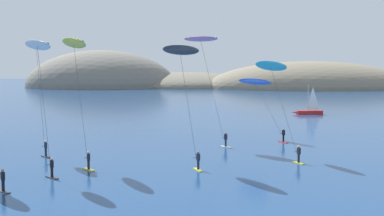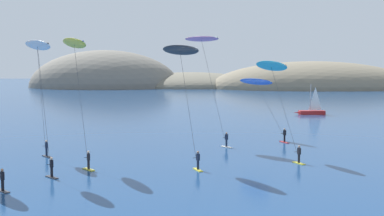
{
  "view_description": "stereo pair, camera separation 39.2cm",
  "coord_description": "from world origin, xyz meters",
  "px_view_note": "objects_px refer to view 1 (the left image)",
  "views": [
    {
      "loc": [
        -3.93,
        -25.84,
        9.21
      ],
      "look_at": [
        -5.13,
        18.07,
        5.28
      ],
      "focal_mm": 45.0,
      "sensor_mm": 36.0,
      "label": 1
    },
    {
      "loc": [
        -3.54,
        -25.83,
        9.21
      ],
      "look_at": [
        -5.13,
        18.07,
        5.28
      ],
      "focal_mm": 45.0,
      "sensor_mm": 36.0,
      "label": 2
    }
  ],
  "objects_px": {
    "kitesurfer_white": "(39,55)",
    "kitesurfer_pink": "(202,46)",
    "kitesurfer_cyan": "(272,72)",
    "kitesurfer_yellow": "(75,51)",
    "sailboat_near": "(308,111)",
    "kitesurfer_black": "(181,57)",
    "kitesurfer_magenta": "(37,55)",
    "kitesurfer_blue": "(256,86)"
  },
  "relations": [
    {
      "from": "sailboat_near",
      "to": "kitesurfer_yellow",
      "type": "relative_size",
      "value": 0.51
    },
    {
      "from": "kitesurfer_cyan",
      "to": "kitesurfer_yellow",
      "type": "relative_size",
      "value": 0.83
    },
    {
      "from": "sailboat_near",
      "to": "kitesurfer_cyan",
      "type": "bearing_deg",
      "value": -106.72
    },
    {
      "from": "kitesurfer_white",
      "to": "kitesurfer_pink",
      "type": "xyz_separation_m",
      "value": [
        13.6,
        15.95,
        1.39
      ]
    },
    {
      "from": "kitesurfer_magenta",
      "to": "kitesurfer_yellow",
      "type": "relative_size",
      "value": 0.99
    },
    {
      "from": "sailboat_near",
      "to": "kitesurfer_pink",
      "type": "distance_m",
      "value": 41.08
    },
    {
      "from": "kitesurfer_blue",
      "to": "kitesurfer_pink",
      "type": "xyz_separation_m",
      "value": [
        -6.85,
        -5.13,
        4.79
      ]
    },
    {
      "from": "kitesurfer_yellow",
      "to": "kitesurfer_blue",
      "type": "bearing_deg",
      "value": 42.31
    },
    {
      "from": "kitesurfer_white",
      "to": "kitesurfer_pink",
      "type": "relative_size",
      "value": 0.9
    },
    {
      "from": "kitesurfer_black",
      "to": "kitesurfer_yellow",
      "type": "xyz_separation_m",
      "value": [
        -9.83,
        0.26,
        0.59
      ]
    },
    {
      "from": "kitesurfer_black",
      "to": "kitesurfer_cyan",
      "type": "bearing_deg",
      "value": 27.27
    },
    {
      "from": "kitesurfer_black",
      "to": "kitesurfer_magenta",
      "type": "bearing_deg",
      "value": 162.45
    },
    {
      "from": "sailboat_near",
      "to": "kitesurfer_blue",
      "type": "bearing_deg",
      "value": -113.64
    },
    {
      "from": "sailboat_near",
      "to": "kitesurfer_yellow",
      "type": "bearing_deg",
      "value": -124.19
    },
    {
      "from": "sailboat_near",
      "to": "kitesurfer_black",
      "type": "xyz_separation_m",
      "value": [
        -21.54,
        -46.44,
        9.32
      ]
    },
    {
      "from": "kitesurfer_cyan",
      "to": "sailboat_near",
      "type": "bearing_deg",
      "value": 73.28
    },
    {
      "from": "kitesurfer_cyan",
      "to": "kitesurfer_yellow",
      "type": "height_order",
      "value": "kitesurfer_yellow"
    },
    {
      "from": "kitesurfer_blue",
      "to": "kitesurfer_magenta",
      "type": "bearing_deg",
      "value": -152.23
    },
    {
      "from": "kitesurfer_white",
      "to": "kitesurfer_magenta",
      "type": "xyz_separation_m",
      "value": [
        -3.16,
        8.65,
        0.18
      ]
    },
    {
      "from": "kitesurfer_magenta",
      "to": "kitesurfer_cyan",
      "type": "relative_size",
      "value": 1.2
    },
    {
      "from": "kitesurfer_blue",
      "to": "kitesurfer_cyan",
      "type": "relative_size",
      "value": 0.82
    },
    {
      "from": "kitesurfer_pink",
      "to": "kitesurfer_white",
      "type": "bearing_deg",
      "value": -130.46
    },
    {
      "from": "kitesurfer_blue",
      "to": "kitesurfer_black",
      "type": "height_order",
      "value": "kitesurfer_black"
    },
    {
      "from": "kitesurfer_white",
      "to": "kitesurfer_black",
      "type": "xyz_separation_m",
      "value": [
        11.74,
        3.93,
        -0.05
      ]
    },
    {
      "from": "sailboat_near",
      "to": "kitesurfer_white",
      "type": "distance_m",
      "value": 61.09
    },
    {
      "from": "kitesurfer_blue",
      "to": "sailboat_near",
      "type": "bearing_deg",
      "value": 66.36
    },
    {
      "from": "kitesurfer_black",
      "to": "kitesurfer_yellow",
      "type": "relative_size",
      "value": 0.94
    },
    {
      "from": "kitesurfer_white",
      "to": "kitesurfer_cyan",
      "type": "relative_size",
      "value": 1.17
    },
    {
      "from": "sailboat_near",
      "to": "kitesurfer_white",
      "type": "relative_size",
      "value": 0.52
    },
    {
      "from": "sailboat_near",
      "to": "kitesurfer_white",
      "type": "xyz_separation_m",
      "value": [
        -33.27,
        -50.37,
        9.37
      ]
    },
    {
      "from": "kitesurfer_magenta",
      "to": "sailboat_near",
      "type": "bearing_deg",
      "value": 48.87
    },
    {
      "from": "kitesurfer_blue",
      "to": "kitesurfer_white",
      "type": "bearing_deg",
      "value": -134.14
    },
    {
      "from": "kitesurfer_yellow",
      "to": "sailboat_near",
      "type": "bearing_deg",
      "value": 55.81
    },
    {
      "from": "kitesurfer_blue",
      "to": "kitesurfer_magenta",
      "type": "xyz_separation_m",
      "value": [
        -23.62,
        -12.43,
        3.57
      ]
    },
    {
      "from": "kitesurfer_magenta",
      "to": "kitesurfer_black",
      "type": "xyz_separation_m",
      "value": [
        14.9,
        -4.71,
        -0.23
      ]
    },
    {
      "from": "kitesurfer_yellow",
      "to": "kitesurfer_cyan",
      "type": "bearing_deg",
      "value": 13.06
    },
    {
      "from": "kitesurfer_white",
      "to": "kitesurfer_yellow",
      "type": "bearing_deg",
      "value": 65.54
    },
    {
      "from": "kitesurfer_black",
      "to": "sailboat_near",
      "type": "bearing_deg",
      "value": 65.12
    },
    {
      "from": "kitesurfer_yellow",
      "to": "kitesurfer_white",
      "type": "bearing_deg",
      "value": -114.46
    },
    {
      "from": "kitesurfer_black",
      "to": "kitesurfer_pink",
      "type": "height_order",
      "value": "kitesurfer_pink"
    },
    {
      "from": "kitesurfer_blue",
      "to": "kitesurfer_cyan",
      "type": "xyz_separation_m",
      "value": [
        0.26,
        -12.52,
        1.9
      ]
    },
    {
      "from": "sailboat_near",
      "to": "kitesurfer_cyan",
      "type": "xyz_separation_m",
      "value": [
        -12.56,
        -41.81,
        7.87
      ]
    }
  ]
}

